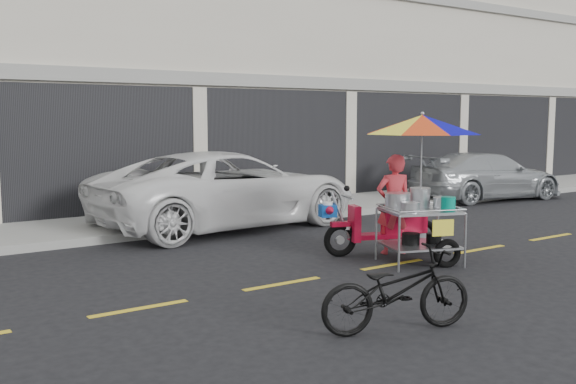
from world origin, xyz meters
TOP-DOWN VIEW (x-y plane):
  - ground at (0.00, 0.00)m, footprint 90.00×90.00m
  - sidewalk at (0.00, 5.50)m, footprint 45.00×3.00m
  - shophouse_block at (2.82, 10.59)m, footprint 36.00×8.11m
  - centerline at (0.00, 0.00)m, footprint 42.00×0.10m
  - white_pickup at (-0.41, 4.37)m, footprint 5.74×3.00m
  - silver_pickup at (7.48, 4.30)m, footprint 4.61×2.39m
  - near_bicycle at (-2.07, -2.25)m, footprint 1.76×1.05m
  - food_vendor_rig at (0.48, 0.15)m, footprint 2.27×2.33m

SIDE VIEW (x-z plane):
  - ground at x=0.00m, z-range 0.00..0.00m
  - centerline at x=0.00m, z-range 0.00..0.01m
  - sidewalk at x=0.00m, z-range 0.00..0.15m
  - near_bicycle at x=-2.07m, z-range 0.00..0.87m
  - silver_pickup at x=7.48m, z-range 0.00..1.28m
  - white_pickup at x=-0.41m, z-range 0.00..1.54m
  - food_vendor_rig at x=0.48m, z-range 0.29..2.61m
  - shophouse_block at x=2.82m, z-range -0.96..9.44m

